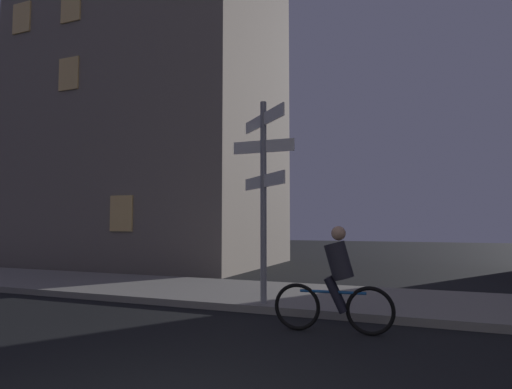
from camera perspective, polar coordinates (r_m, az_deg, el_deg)
sidewalk_kerb at (r=9.45m, az=9.66°, el=-13.44°), size 40.00×3.29×0.14m
signpost at (r=8.35m, az=0.99°, el=1.76°), size 1.28×1.28×3.89m
cyclist at (r=6.79m, az=10.51°, el=-11.42°), size 1.82×0.35×1.61m
building_left_block at (r=19.29m, az=-13.32°, el=11.06°), size 9.92×7.03×13.20m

